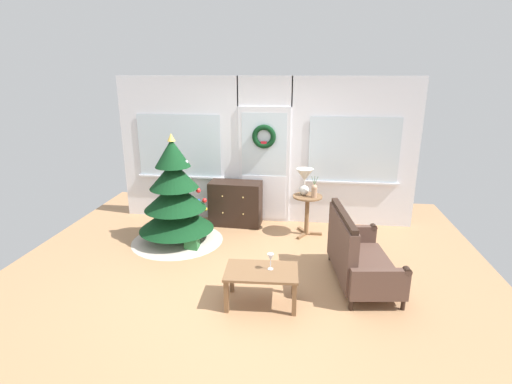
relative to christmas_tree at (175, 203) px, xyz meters
The scene contains 11 objects.
ground_plane 1.73m from the christmas_tree, 36.91° to the right, with size 6.76×6.76×0.00m, color #AD7F56.
back_wall_with_door 1.82m from the christmas_tree, 41.07° to the left, with size 5.20×0.19×2.55m.
christmas_tree is the anchor object (origin of this frame).
dresser_cabinet 1.18m from the christmas_tree, 45.62° to the left, with size 0.92×0.48×0.78m.
settee_sofa 2.87m from the christmas_tree, 19.73° to the right, with size 0.87×1.44×0.96m.
side_table 2.13m from the christmas_tree, 14.08° to the left, with size 0.50×0.48×0.68m.
table_lamp 2.10m from the christmas_tree, 15.56° to the left, with size 0.28×0.28×0.44m.
flower_vase 2.21m from the christmas_tree, 11.94° to the left, with size 0.11×0.10×0.35m.
coffee_table 2.24m from the christmas_tree, 45.82° to the right, with size 0.87×0.56×0.43m.
wine_glass 2.27m from the christmas_tree, 43.30° to the right, with size 0.08×0.08×0.20m.
gift_box 0.70m from the christmas_tree, 41.88° to the right, with size 0.20×0.18×0.20m, color #266633.
Camera 1 is at (0.72, -4.64, 2.62)m, focal length 27.46 mm.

